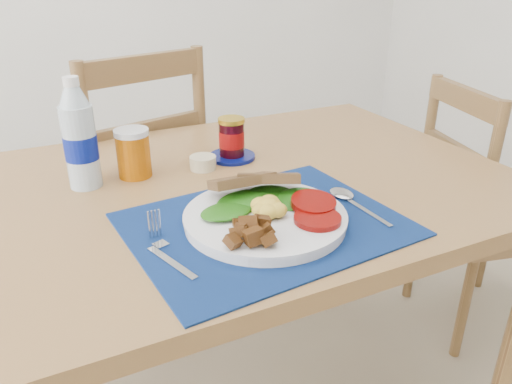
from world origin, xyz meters
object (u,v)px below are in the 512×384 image
(water_bottle, at_px, (80,140))
(juice_glass, at_px, (134,154))
(chair_end, at_px, (478,185))
(breakfast_plate, at_px, (263,215))
(jam_on_saucer, at_px, (232,141))
(chair_far, at_px, (134,165))

(water_bottle, distance_m, juice_glass, 0.13)
(chair_end, bearing_deg, breakfast_plate, 119.83)
(water_bottle, relative_size, jam_on_saucer, 2.09)
(chair_end, xyz_separation_m, breakfast_plate, (-0.93, -0.27, 0.23))
(chair_far, xyz_separation_m, breakfast_plate, (0.07, -0.81, 0.18))
(juice_glass, bearing_deg, chair_end, -4.57)
(breakfast_plate, bearing_deg, juice_glass, 125.52)
(chair_end, distance_m, breakfast_plate, 0.99)
(chair_end, relative_size, juice_glass, 9.84)
(chair_end, bearing_deg, juice_glass, 99.02)
(water_bottle, xyz_separation_m, jam_on_saucer, (0.37, 0.01, -0.06))
(chair_far, bearing_deg, chair_end, 136.63)
(breakfast_plate, bearing_deg, chair_end, 27.56)
(jam_on_saucer, bearing_deg, breakfast_plate, -104.26)
(water_bottle, bearing_deg, jam_on_saucer, 2.27)
(chair_far, height_order, chair_end, chair_far)
(chair_end, distance_m, water_bottle, 1.24)
(chair_far, xyz_separation_m, juice_glass, (-0.09, -0.46, 0.21))
(chair_far, bearing_deg, juice_glass, 64.06)
(chair_far, xyz_separation_m, chair_end, (1.00, -0.54, -0.05))
(jam_on_saucer, bearing_deg, water_bottle, -177.73)
(jam_on_saucer, bearing_deg, chair_end, -6.38)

